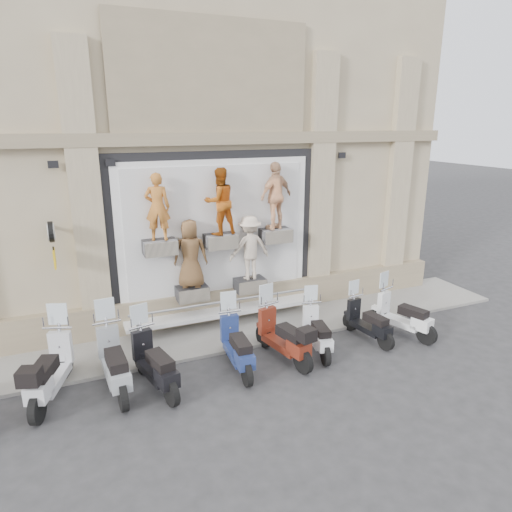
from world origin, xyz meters
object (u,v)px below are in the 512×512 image
object	(u,v)px
clock_sign_bracket	(52,238)
scooter_g	(317,323)
guard_rail	(230,317)
scooter_h	(368,314)
scooter_d	(154,352)
scooter_i	(404,307)
scooter_e	(237,336)
scooter_c	(113,351)
scooter_f	(283,326)
scooter_b	(49,359)

from	to	relation	value
clock_sign_bracket	scooter_g	xyz separation A→B (m)	(5.48, -2.17, -2.08)
guard_rail	clock_sign_bracket	world-z (taller)	clock_sign_bracket
scooter_h	scooter_d	bearing A→B (deg)	173.68
guard_rail	scooter_i	distance (m)	4.41
scooter_e	scooter_g	distance (m)	2.02
scooter_c	scooter_h	world-z (taller)	scooter_c
scooter_f	scooter_b	bearing A→B (deg)	164.37
scooter_b	scooter_c	bearing A→B (deg)	11.26
scooter_b	scooter_g	distance (m)	5.76
scooter_b	scooter_h	world-z (taller)	scooter_b
scooter_c	clock_sign_bracket	bearing A→B (deg)	111.29
scooter_e	scooter_g	bearing A→B (deg)	4.39
scooter_b	scooter_h	size ratio (longest dim) A/B	1.23
scooter_c	scooter_e	world-z (taller)	scooter_c
scooter_e	scooter_i	size ratio (longest dim) A/B	1.03
scooter_d	guard_rail	bearing A→B (deg)	25.68
scooter_h	scooter_e	bearing A→B (deg)	173.09
clock_sign_bracket	scooter_d	size ratio (longest dim) A/B	0.51
scooter_h	guard_rail	bearing A→B (deg)	143.60
clock_sign_bracket	guard_rail	bearing A→B (deg)	-6.84
guard_rail	scooter_g	bearing A→B (deg)	-47.12
scooter_h	scooter_i	world-z (taller)	scooter_i
guard_rail	scooter_f	xyz separation A→B (m)	(0.67, -1.72, 0.35)
scooter_f	scooter_h	world-z (taller)	scooter_f
guard_rail	scooter_c	world-z (taller)	scooter_c
scooter_g	scooter_c	bearing A→B (deg)	-169.75
guard_rail	scooter_e	distance (m)	1.80
clock_sign_bracket	scooter_i	bearing A→B (deg)	-15.86
scooter_d	scooter_e	bearing A→B (deg)	-10.43
scooter_h	scooter_c	bearing A→B (deg)	170.92
scooter_f	scooter_h	distance (m)	2.38
clock_sign_bracket	scooter_e	xyz separation A→B (m)	(3.46, -2.18, -2.01)
scooter_c	scooter_i	world-z (taller)	scooter_c
guard_rail	scooter_h	size ratio (longest dim) A/B	2.93
scooter_b	guard_rail	bearing A→B (deg)	37.09
scooter_f	scooter_i	distance (m)	3.35
clock_sign_bracket	scooter_c	xyz separation A→B (m)	(0.91, -1.98, -1.94)
scooter_h	scooter_i	distance (m)	0.99
scooter_f	scooter_i	xyz separation A→B (m)	(3.35, -0.06, -0.05)
scooter_i	scooter_e	bearing A→B (deg)	161.08
scooter_b	scooter_i	size ratio (longest dim) A/B	1.12
scooter_f	scooter_g	xyz separation A→B (m)	(0.91, 0.02, -0.09)
scooter_b	scooter_i	xyz separation A→B (m)	(8.19, -0.43, -0.09)
scooter_e	scooter_f	distance (m)	1.11
scooter_c	scooter_f	distance (m)	3.67
clock_sign_bracket	scooter_d	world-z (taller)	clock_sign_bracket
scooter_h	scooter_f	bearing A→B (deg)	173.66
scooter_b	scooter_i	world-z (taller)	scooter_b
scooter_c	scooter_g	size ratio (longest dim) A/B	1.19
scooter_e	scooter_h	bearing A→B (deg)	4.74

